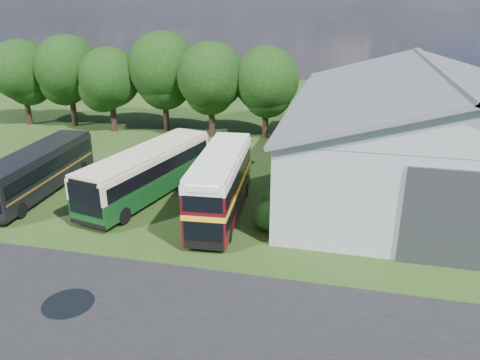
% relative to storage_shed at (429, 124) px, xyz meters
% --- Properties ---
extents(ground, '(120.00, 120.00, 0.00)m').
position_rel_storage_shed_xyz_m(ground, '(-15.00, -15.98, -4.17)').
color(ground, '#1F3410').
rests_on(ground, ground).
extents(asphalt_road, '(60.00, 8.00, 0.02)m').
position_rel_storage_shed_xyz_m(asphalt_road, '(-12.00, -18.98, -4.17)').
color(asphalt_road, black).
rests_on(asphalt_road, ground).
extents(puddle, '(2.20, 2.20, 0.01)m').
position_rel_storage_shed_xyz_m(puddle, '(-16.50, -18.98, -4.17)').
color(puddle, black).
rests_on(puddle, ground).
extents(storage_shed, '(18.80, 24.80, 8.15)m').
position_rel_storage_shed_xyz_m(storage_shed, '(0.00, 0.00, 0.00)').
color(storage_shed, gray).
rests_on(storage_shed, ground).
extents(tree_far_left, '(6.12, 6.12, 8.64)m').
position_rel_storage_shed_xyz_m(tree_far_left, '(-38.00, 8.02, 1.40)').
color(tree_far_left, black).
rests_on(tree_far_left, ground).
extents(tree_left_a, '(6.46, 6.46, 9.12)m').
position_rel_storage_shed_xyz_m(tree_left_a, '(-33.00, 8.52, 1.71)').
color(tree_left_a, black).
rests_on(tree_left_a, ground).
extents(tree_left_b, '(5.78, 5.78, 8.16)m').
position_rel_storage_shed_xyz_m(tree_left_b, '(-28.00, 7.52, 1.09)').
color(tree_left_b, black).
rests_on(tree_left_b, ground).
extents(tree_mid, '(6.80, 6.80, 9.60)m').
position_rel_storage_shed_xyz_m(tree_mid, '(-23.00, 8.82, 2.02)').
color(tree_mid, black).
rests_on(tree_mid, ground).
extents(tree_right_a, '(6.26, 6.26, 8.83)m').
position_rel_storage_shed_xyz_m(tree_right_a, '(-18.00, 7.82, 1.52)').
color(tree_right_a, black).
rests_on(tree_right_a, ground).
extents(tree_right_b, '(5.98, 5.98, 8.45)m').
position_rel_storage_shed_xyz_m(tree_right_b, '(-13.00, 8.62, 1.27)').
color(tree_right_b, black).
rests_on(tree_right_b, ground).
extents(shrub_front, '(1.70, 1.70, 1.70)m').
position_rel_storage_shed_xyz_m(shrub_front, '(-9.40, -9.98, -4.17)').
color(shrub_front, '#194714').
rests_on(shrub_front, ground).
extents(shrub_mid, '(1.60, 1.60, 1.60)m').
position_rel_storage_shed_xyz_m(shrub_mid, '(-9.40, -7.98, -4.17)').
color(shrub_mid, '#194714').
rests_on(shrub_mid, ground).
extents(bus_green_single, '(5.10, 11.81, 3.17)m').
position_rel_storage_shed_xyz_m(bus_green_single, '(-17.92, -7.14, -2.48)').
color(bus_green_single, black).
rests_on(bus_green_single, ground).
extents(bus_maroon_double, '(3.05, 9.37, 3.96)m').
position_rel_storage_shed_xyz_m(bus_maroon_double, '(-12.45, -9.05, -2.19)').
color(bus_maroon_double, black).
rests_on(bus_maroon_double, ground).
extents(bus_dark_single, '(3.07, 10.85, 2.96)m').
position_rel_storage_shed_xyz_m(bus_dark_single, '(-25.29, -8.30, -2.59)').
color(bus_dark_single, black).
rests_on(bus_dark_single, ground).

